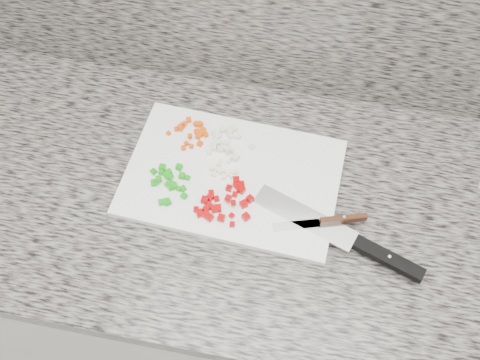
# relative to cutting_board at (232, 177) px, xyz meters

# --- Properties ---
(cabinet) EXTENTS (3.92, 0.62, 0.86)m
(cabinet) POSITION_rel_cutting_board_xyz_m (0.10, -0.03, -0.48)
(cabinet) COLOR beige
(cabinet) RESTS_ON ground
(countertop) EXTENTS (3.96, 0.64, 0.04)m
(countertop) POSITION_rel_cutting_board_xyz_m (0.10, -0.03, -0.03)
(countertop) COLOR slate
(countertop) RESTS_ON cabinet
(cutting_board) EXTENTS (0.45, 0.31, 0.01)m
(cutting_board) POSITION_rel_cutting_board_xyz_m (0.00, 0.00, 0.00)
(cutting_board) COLOR white
(cutting_board) RESTS_ON countertop
(carrot_pile) EXTENTS (0.09, 0.09, 0.02)m
(carrot_pile) POSITION_rel_cutting_board_xyz_m (-0.10, 0.09, 0.01)
(carrot_pile) COLOR #E04B04
(carrot_pile) RESTS_ON cutting_board
(onion_pile) EXTENTS (0.10, 0.09, 0.02)m
(onion_pile) POSITION_rel_cutting_board_xyz_m (-0.03, 0.08, 0.01)
(onion_pile) COLOR silver
(onion_pile) RESTS_ON cutting_board
(green_pepper_pile) EXTENTS (0.09, 0.10, 0.02)m
(green_pepper_pile) POSITION_rel_cutting_board_xyz_m (-0.12, -0.04, 0.01)
(green_pepper_pile) COLOR #12990D
(green_pepper_pile) RESTS_ON cutting_board
(red_pepper_pile) EXTENTS (0.11, 0.11, 0.02)m
(red_pepper_pile) POSITION_rel_cutting_board_xyz_m (-0.00, -0.07, 0.01)
(red_pepper_pile) COLOR #AC0204
(red_pepper_pile) RESTS_ON cutting_board
(garlic_pile) EXTENTS (0.06, 0.05, 0.01)m
(garlic_pile) POSITION_rel_cutting_board_xyz_m (-0.02, 0.00, 0.01)
(garlic_pile) COLOR #F9E9C1
(garlic_pile) RESTS_ON cutting_board
(chef_knife) EXTENTS (0.34, 0.15, 0.02)m
(chef_knife) POSITION_rel_cutting_board_xyz_m (0.26, -0.11, 0.01)
(chef_knife) COLOR silver
(chef_knife) RESTS_ON cutting_board
(paring_knife) EXTENTS (0.18, 0.07, 0.02)m
(paring_knife) POSITION_rel_cutting_board_xyz_m (0.21, -0.07, 0.01)
(paring_knife) COLOR silver
(paring_knife) RESTS_ON cutting_board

